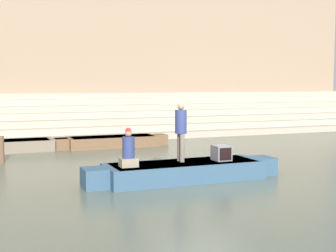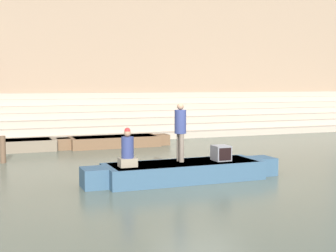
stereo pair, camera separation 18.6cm
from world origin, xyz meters
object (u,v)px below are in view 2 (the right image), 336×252
at_px(rowboat_main, 184,171).
at_px(moored_boat_shore, 0,146).
at_px(person_standing, 180,128).
at_px(person_rowing, 128,151).
at_px(tv_set, 221,153).
at_px(mooring_post, 3,149).
at_px(moored_boat_distant, 114,141).

distance_m(rowboat_main, moored_boat_shore, 8.90).
height_order(person_standing, person_rowing, person_standing).
relative_size(person_standing, tv_set, 3.32).
height_order(rowboat_main, moored_boat_shore, rowboat_main).
relative_size(person_standing, person_rowing, 1.59).
xyz_separation_m(tv_set, moored_boat_shore, (-5.66, 7.75, -0.48)).
bearing_deg(person_rowing, person_standing, 4.41).
distance_m(moored_boat_shore, mooring_post, 2.78).
relative_size(person_standing, mooring_post, 1.77).
bearing_deg(rowboat_main, moored_boat_distant, 87.56).
bearing_deg(person_rowing, moored_boat_distant, 72.83).
distance_m(person_rowing, mooring_post, 5.79).
bearing_deg(rowboat_main, tv_set, -7.91).
relative_size(moored_boat_shore, mooring_post, 5.90).
bearing_deg(mooring_post, rowboat_main, -47.03).
bearing_deg(moored_boat_shore, moored_boat_distant, 3.53).
relative_size(rowboat_main, person_standing, 3.47).
height_order(moored_boat_shore, moored_boat_distant, same).
bearing_deg(person_rowing, mooring_post, 115.16).
bearing_deg(tv_set, person_standing, 175.81).
bearing_deg(person_rowing, tv_set, -4.86).
bearing_deg(person_standing, rowboat_main, -89.18).
height_order(tv_set, mooring_post, tv_set).
bearing_deg(tv_set, moored_boat_shore, 134.66).
bearing_deg(moored_boat_distant, rowboat_main, -83.64).
bearing_deg(mooring_post, tv_set, -41.47).
bearing_deg(person_standing, person_rowing, 175.45).
relative_size(person_rowing, tv_set, 2.09).
relative_size(rowboat_main, tv_set, 11.52).
bearing_deg(rowboat_main, person_rowing, -178.32).
distance_m(rowboat_main, moored_boat_distant, 7.51).
height_order(moored_boat_shore, mooring_post, mooring_post).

